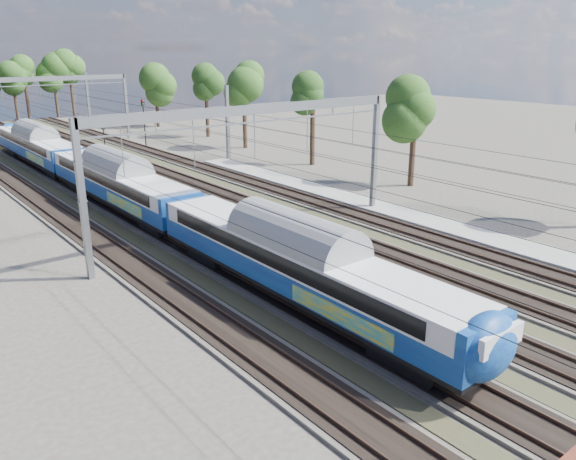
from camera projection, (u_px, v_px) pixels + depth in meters
track_bed at (159, 194)px, 49.83m from camera, size 21.00×130.00×0.34m
platform at (484, 237)px, 38.30m from camera, size 3.00×70.00×0.30m
catenary at (121, 114)px, 53.81m from camera, size 25.65×130.00×9.00m
tree_belt at (59, 78)px, 86.47m from camera, size 39.62×99.27×11.99m
emu_train at (119, 177)px, 44.34m from camera, size 3.21×67.75×4.69m
worker at (21, 132)px, 80.34m from camera, size 0.65×0.83×1.98m
signal_near at (105, 142)px, 57.12m from camera, size 0.37×0.34×5.25m
signal_far at (144, 118)px, 72.11m from camera, size 0.42×0.38×6.24m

